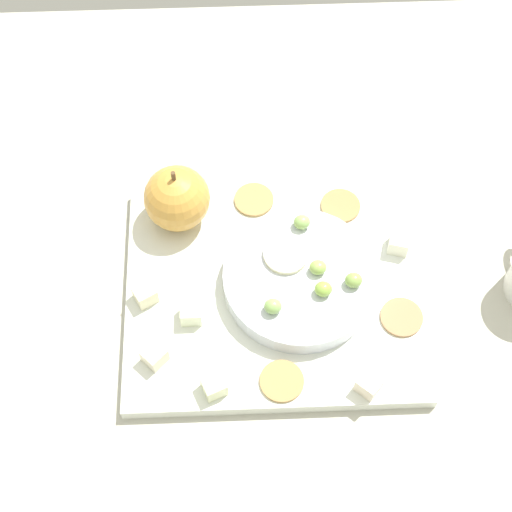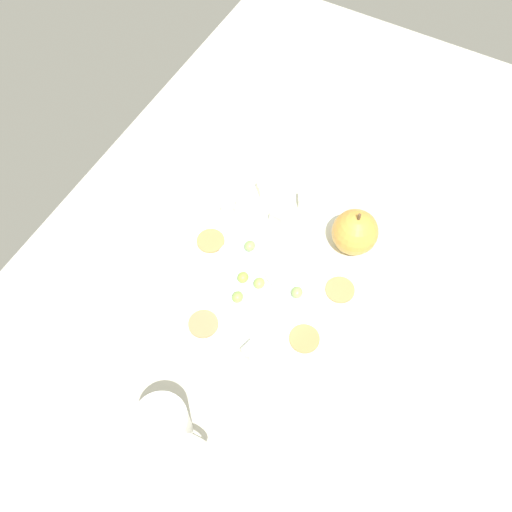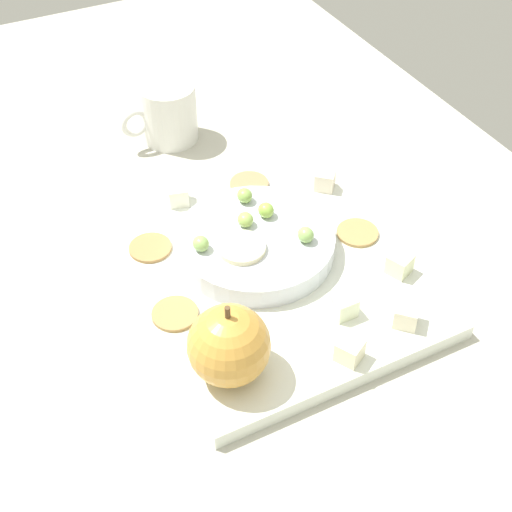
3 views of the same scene
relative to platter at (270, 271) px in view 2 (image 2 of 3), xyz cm
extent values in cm
cube|color=#B9B6A6|center=(-2.98, -3.45, -3.03)|extent=(145.87, 87.36, 4.23)
cube|color=silver|center=(0.00, 0.00, 0.00)|extent=(33.44, 28.49, 1.84)
cylinder|color=silver|center=(-2.49, -0.27, 2.17)|extent=(17.34, 17.34, 2.50)
sphere|color=gold|center=(10.74, -9.95, 4.78)|extent=(7.72, 7.72, 7.72)
cylinder|color=brown|center=(10.74, -9.95, 9.24)|extent=(0.50, 0.50, 1.20)
cube|color=#F1E7C7|center=(13.18, 8.31, 2.06)|extent=(3.24, 3.24, 2.29)
cube|color=#ECF3BF|center=(6.83, 11.97, 2.06)|extent=(2.99, 2.99, 2.29)
cube|color=#F8EACE|center=(-9.43, 12.42, 2.06)|extent=(3.23, 3.23, 2.29)
cube|color=#F0EAC2|center=(14.43, 0.90, 2.06)|extent=(3.12, 3.12, 2.29)
cube|color=white|center=(-14.79, -4.61, 2.06)|extent=(2.81, 2.81, 2.29)
cube|color=#EBF3CC|center=(9.25, 3.45, 2.06)|extent=(2.30, 2.30, 2.29)
cylinder|color=#AC8850|center=(1.78, -11.86, 1.12)|extent=(4.76, 4.76, 0.40)
cylinder|color=#AE844D|center=(-8.63, -10.58, 1.12)|extent=(4.76, 4.76, 0.40)
cylinder|color=tan|center=(-14.06, 4.42, 1.12)|extent=(4.76, 4.76, 0.40)
cylinder|color=tan|center=(-0.34, 11.37, 1.12)|extent=(4.76, 4.76, 0.40)
ellipsoid|color=#8FBB62|center=(0.31, 4.05, 4.27)|extent=(1.93, 1.73, 1.70)
ellipsoid|color=#92BD63|center=(-3.52, -6.51, 4.24)|extent=(1.93, 1.73, 1.63)
ellipsoid|color=#9ABE5A|center=(-4.92, -0.57, 4.21)|extent=(1.93, 1.73, 1.57)
ellipsoid|color=#94C14A|center=(-5.28, 2.16, 4.25)|extent=(1.93, 1.73, 1.67)
ellipsoid|color=#8DB454|center=(-8.69, 1.20, 4.25)|extent=(1.93, 1.73, 1.65)
cylinder|color=#F0EAB7|center=(-1.49, -2.68, 3.72)|extent=(5.12, 5.12, 0.60)
cylinder|color=white|center=(-30.55, 0.58, 3.11)|extent=(7.49, 7.49, 8.05)
torus|color=white|center=(-30.14, -4.35, 3.11)|extent=(1.13, 4.05, 4.00)
camera|label=1|loc=(3.50, 40.19, 79.22)|focal=54.31mm
camera|label=2|loc=(-42.09, -20.47, 84.17)|focal=40.37mm
camera|label=3|loc=(48.97, -26.55, 55.28)|focal=50.37mm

